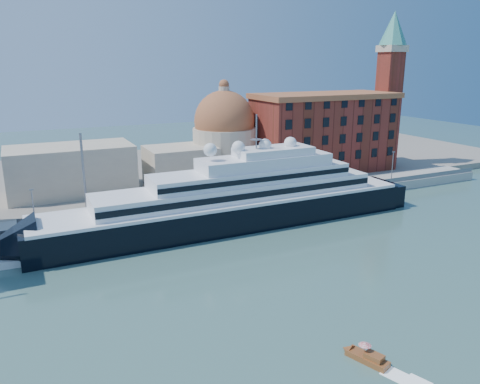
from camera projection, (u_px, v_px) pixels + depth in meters
ground at (245, 275)px, 77.02m from camera, size 400.00×400.00×0.00m
quay at (179, 211)px, 106.23m from camera, size 180.00×10.00×2.50m
land at (136, 175)px, 141.93m from camera, size 260.00×72.00×2.00m
quay_fence at (185, 209)px, 101.82m from camera, size 180.00×0.10×1.20m
superyacht at (219, 207)px, 97.88m from camera, size 92.07×12.76×27.52m
service_barge at (24, 259)px, 81.65m from camera, size 11.21×4.20×2.49m
water_taxi at (368, 357)px, 54.64m from camera, size 3.32×5.38×2.42m
warehouse at (324, 132)px, 140.18m from camera, size 43.00×19.00×23.25m
campanile at (390, 80)px, 146.18m from camera, size 8.40×8.40×47.00m
church at (172, 150)px, 126.92m from camera, size 66.00×18.00×25.50m
lamp_posts at (122, 182)px, 97.15m from camera, size 120.80×2.40×18.00m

